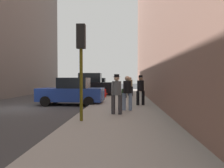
{
  "coord_description": "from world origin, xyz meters",
  "views": [
    {
      "loc": [
        6.13,
        -12.32,
        1.74
      ],
      "look_at": [
        5.13,
        4.55,
        1.31
      ],
      "focal_mm": 35.0,
      "sensor_mm": 36.0,
      "label": 1
    }
  ],
  "objects_px": {
    "parked_blue_sedan": "(72,92)",
    "parked_black_suv": "(89,86)",
    "pedestrian_with_beanie": "(117,92)",
    "parked_dark_green_sedan": "(96,86)",
    "rolling_suitcase": "(124,93)",
    "duffel_bag": "(125,96)",
    "traffic_light": "(81,51)",
    "pedestrian_with_fedora": "(141,89)",
    "fire_hydrant": "(105,93)",
    "pedestrian_in_tan_coat": "(130,85)",
    "pedestrian_in_jeans": "(127,91)"
  },
  "relations": [
    {
      "from": "pedestrian_with_fedora",
      "to": "pedestrian_in_tan_coat",
      "type": "bearing_deg",
      "value": 93.57
    },
    {
      "from": "parked_dark_green_sedan",
      "to": "pedestrian_with_fedora",
      "type": "xyz_separation_m",
      "value": [
        4.41,
        -13.38,
        0.29
      ]
    },
    {
      "from": "parked_black_suv",
      "to": "traffic_light",
      "type": "relative_size",
      "value": 1.29
    },
    {
      "from": "traffic_light",
      "to": "pedestrian_with_fedora",
      "type": "bearing_deg",
      "value": 62.69
    },
    {
      "from": "parked_dark_green_sedan",
      "to": "fire_hydrant",
      "type": "bearing_deg",
      "value": -77.43
    },
    {
      "from": "traffic_light",
      "to": "rolling_suitcase",
      "type": "height_order",
      "value": "traffic_light"
    },
    {
      "from": "parked_blue_sedan",
      "to": "parked_black_suv",
      "type": "height_order",
      "value": "parked_black_suv"
    },
    {
      "from": "fire_hydrant",
      "to": "duffel_bag",
      "type": "distance_m",
      "value": 1.68
    },
    {
      "from": "pedestrian_with_fedora",
      "to": "pedestrian_in_jeans",
      "type": "xyz_separation_m",
      "value": [
        -0.81,
        -2.14,
        -0.03
      ]
    },
    {
      "from": "pedestrian_with_fedora",
      "to": "rolling_suitcase",
      "type": "distance_m",
      "value": 6.32
    },
    {
      "from": "traffic_light",
      "to": "parked_black_suv",
      "type": "bearing_deg",
      "value": 98.27
    },
    {
      "from": "parked_dark_green_sedan",
      "to": "pedestrian_in_jeans",
      "type": "xyz_separation_m",
      "value": [
        3.6,
        -15.52,
        0.26
      ]
    },
    {
      "from": "pedestrian_with_beanie",
      "to": "parked_dark_green_sedan",
      "type": "bearing_deg",
      "value": 100.56
    },
    {
      "from": "parked_dark_green_sedan",
      "to": "duffel_bag",
      "type": "bearing_deg",
      "value": -67.33
    },
    {
      "from": "pedestrian_in_tan_coat",
      "to": "duffel_bag",
      "type": "relative_size",
      "value": 3.89
    },
    {
      "from": "pedestrian_in_tan_coat",
      "to": "pedestrian_in_jeans",
      "type": "distance_m",
      "value": 9.15
    },
    {
      "from": "rolling_suitcase",
      "to": "duffel_bag",
      "type": "height_order",
      "value": "rolling_suitcase"
    },
    {
      "from": "parked_dark_green_sedan",
      "to": "traffic_light",
      "type": "xyz_separation_m",
      "value": [
        1.85,
        -18.34,
        1.91
      ]
    },
    {
      "from": "parked_dark_green_sedan",
      "to": "rolling_suitcase",
      "type": "bearing_deg",
      "value": -64.65
    },
    {
      "from": "parked_blue_sedan",
      "to": "fire_hydrant",
      "type": "height_order",
      "value": "parked_blue_sedan"
    },
    {
      "from": "parked_blue_sedan",
      "to": "duffel_bag",
      "type": "distance_m",
      "value": 5.34
    },
    {
      "from": "parked_dark_green_sedan",
      "to": "pedestrian_with_beanie",
      "type": "relative_size",
      "value": 2.36
    },
    {
      "from": "fire_hydrant",
      "to": "pedestrian_in_tan_coat",
      "type": "distance_m",
      "value": 2.83
    },
    {
      "from": "pedestrian_with_fedora",
      "to": "parked_blue_sedan",
      "type": "bearing_deg",
      "value": 166.35
    },
    {
      "from": "fire_hydrant",
      "to": "pedestrian_with_fedora",
      "type": "xyz_separation_m",
      "value": [
        2.61,
        -5.29,
        0.64
      ]
    },
    {
      "from": "parked_dark_green_sedan",
      "to": "pedestrian_with_fedora",
      "type": "relative_size",
      "value": 2.36
    },
    {
      "from": "pedestrian_in_jeans",
      "to": "rolling_suitcase",
      "type": "xyz_separation_m",
      "value": [
        -0.2,
        8.35,
        -0.61
      ]
    },
    {
      "from": "parked_dark_green_sedan",
      "to": "traffic_light",
      "type": "bearing_deg",
      "value": -84.23
    },
    {
      "from": "fire_hydrant",
      "to": "traffic_light",
      "type": "height_order",
      "value": "traffic_light"
    },
    {
      "from": "traffic_light",
      "to": "rolling_suitcase",
      "type": "relative_size",
      "value": 3.46
    },
    {
      "from": "fire_hydrant",
      "to": "pedestrian_in_tan_coat",
      "type": "bearing_deg",
      "value": 38.3
    },
    {
      "from": "pedestrian_in_jeans",
      "to": "pedestrian_with_fedora",
      "type": "bearing_deg",
      "value": 69.22
    },
    {
      "from": "parked_blue_sedan",
      "to": "rolling_suitcase",
      "type": "distance_m",
      "value": 6.17
    },
    {
      "from": "pedestrian_with_beanie",
      "to": "rolling_suitcase",
      "type": "height_order",
      "value": "pedestrian_with_beanie"
    },
    {
      "from": "pedestrian_in_tan_coat",
      "to": "duffel_bag",
      "type": "distance_m",
      "value": 2.14
    },
    {
      "from": "parked_dark_green_sedan",
      "to": "pedestrian_in_tan_coat",
      "type": "distance_m",
      "value": 7.52
    },
    {
      "from": "pedestrian_with_fedora",
      "to": "parked_dark_green_sedan",
      "type": "bearing_deg",
      "value": 108.24
    },
    {
      "from": "parked_black_suv",
      "to": "duffel_bag",
      "type": "height_order",
      "value": "parked_black_suv"
    },
    {
      "from": "parked_black_suv",
      "to": "pedestrian_with_beanie",
      "type": "xyz_separation_m",
      "value": [
        3.12,
        -11.15,
        0.1
      ]
    },
    {
      "from": "duffel_bag",
      "to": "pedestrian_with_fedora",
      "type": "bearing_deg",
      "value": -79.44
    },
    {
      "from": "pedestrian_with_fedora",
      "to": "traffic_light",
      "type": "bearing_deg",
      "value": -117.31
    },
    {
      "from": "fire_hydrant",
      "to": "pedestrian_with_beanie",
      "type": "relative_size",
      "value": 0.4
    },
    {
      "from": "parked_blue_sedan",
      "to": "pedestrian_in_tan_coat",
      "type": "relative_size",
      "value": 2.49
    },
    {
      "from": "parked_black_suv",
      "to": "fire_hydrant",
      "type": "bearing_deg",
      "value": -54.36
    },
    {
      "from": "rolling_suitcase",
      "to": "traffic_light",
      "type": "bearing_deg",
      "value": -97.88
    },
    {
      "from": "pedestrian_with_beanie",
      "to": "pedestrian_in_tan_coat",
      "type": "bearing_deg",
      "value": 85.27
    },
    {
      "from": "pedestrian_in_tan_coat",
      "to": "parked_black_suv",
      "type": "bearing_deg",
      "value": 168.59
    },
    {
      "from": "parked_black_suv",
      "to": "parked_dark_green_sedan",
      "type": "xyz_separation_m",
      "value": [
        0.0,
        5.57,
        -0.18
      ]
    },
    {
      "from": "fire_hydrant",
      "to": "duffel_bag",
      "type": "xyz_separation_m",
      "value": [
        1.66,
        -0.19,
        -0.21
      ]
    },
    {
      "from": "rolling_suitcase",
      "to": "pedestrian_with_fedora",
      "type": "bearing_deg",
      "value": -80.74
    }
  ]
}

